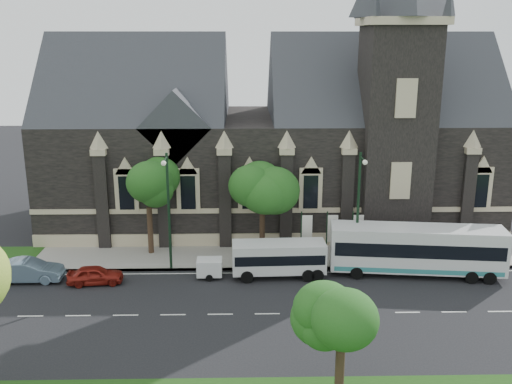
{
  "coord_description": "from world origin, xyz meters",
  "views": [
    {
      "loc": [
        1.59,
        -32.84,
        17.08
      ],
      "look_at": [
        2.41,
        6.0,
        6.42
      ],
      "focal_mm": 39.91,
      "sensor_mm": 36.0,
      "label": 1
    }
  ],
  "objects_px": {
    "tour_coach": "(417,249)",
    "sedan": "(28,271)",
    "car_far_red": "(95,275)",
    "tree_walk_right": "(265,184)",
    "banner_flag_center": "(330,231)",
    "box_trailer": "(210,267)",
    "banner_flag_left": "(305,231)",
    "tree_park_east": "(345,318)",
    "street_lamp_mid": "(168,206)",
    "tree_walk_left": "(151,185)",
    "banner_flag_right": "(356,231)",
    "shuttle_bus": "(279,257)",
    "street_lamp_near": "(359,205)"
  },
  "relations": [
    {
      "from": "tour_coach",
      "to": "banner_flag_center",
      "type": "bearing_deg",
      "value": 160.22
    },
    {
      "from": "banner_flag_left",
      "to": "box_trailer",
      "type": "bearing_deg",
      "value": -156.06
    },
    {
      "from": "street_lamp_mid",
      "to": "banner_flag_center",
      "type": "xyz_separation_m",
      "value": [
        12.29,
        1.91,
        -2.73
      ]
    },
    {
      "from": "sedan",
      "to": "banner_flag_left",
      "type": "bearing_deg",
      "value": -81.11
    },
    {
      "from": "shuttle_bus",
      "to": "sedan",
      "type": "height_order",
      "value": "shuttle_bus"
    },
    {
      "from": "tree_park_east",
      "to": "banner_flag_right",
      "type": "height_order",
      "value": "tree_park_east"
    },
    {
      "from": "street_lamp_near",
      "to": "street_lamp_mid",
      "type": "xyz_separation_m",
      "value": [
        -14.0,
        0.0,
        0.0
      ]
    },
    {
      "from": "street_lamp_near",
      "to": "shuttle_bus",
      "type": "xyz_separation_m",
      "value": [
        -5.91,
        -1.2,
        -3.59
      ]
    },
    {
      "from": "tree_walk_right",
      "to": "banner_flag_center",
      "type": "relative_size",
      "value": 1.95
    },
    {
      "from": "tree_walk_right",
      "to": "banner_flag_left",
      "type": "bearing_deg",
      "value": -29.1
    },
    {
      "from": "box_trailer",
      "to": "banner_flag_left",
      "type": "bearing_deg",
      "value": 22.88
    },
    {
      "from": "tree_walk_right",
      "to": "tree_walk_left",
      "type": "xyz_separation_m",
      "value": [
        -9.01,
        -0.01,
        -0.08
      ]
    },
    {
      "from": "tour_coach",
      "to": "street_lamp_mid",
      "type": "bearing_deg",
      "value": -176.66
    },
    {
      "from": "tour_coach",
      "to": "sedan",
      "type": "relative_size",
      "value": 2.58
    },
    {
      "from": "tree_walk_left",
      "to": "banner_flag_right",
      "type": "xyz_separation_m",
      "value": [
        16.08,
        -1.7,
        -3.35
      ]
    },
    {
      "from": "banner_flag_center",
      "to": "car_far_red",
      "type": "relative_size",
      "value": 1.03
    },
    {
      "from": "tree_walk_left",
      "to": "shuttle_bus",
      "type": "bearing_deg",
      "value": -25.95
    },
    {
      "from": "tree_park_east",
      "to": "banner_flag_left",
      "type": "xyz_separation_m",
      "value": [
        0.11,
        18.32,
        -2.24
      ]
    },
    {
      "from": "tree_park_east",
      "to": "shuttle_bus",
      "type": "height_order",
      "value": "tree_park_east"
    },
    {
      "from": "car_far_red",
      "to": "street_lamp_near",
      "type": "bearing_deg",
      "value": -89.32
    },
    {
      "from": "tree_walk_left",
      "to": "car_far_red",
      "type": "relative_size",
      "value": 1.96
    },
    {
      "from": "tree_park_east",
      "to": "tour_coach",
      "type": "xyz_separation_m",
      "value": [
        8.05,
        15.38,
        -2.63
      ]
    },
    {
      "from": "banner_flag_right",
      "to": "car_far_red",
      "type": "xyz_separation_m",
      "value": [
        -19.37,
        -4.13,
        -1.72
      ]
    },
    {
      "from": "tree_walk_left",
      "to": "banner_flag_left",
      "type": "height_order",
      "value": "tree_walk_left"
    },
    {
      "from": "street_lamp_near",
      "to": "banner_flag_center",
      "type": "bearing_deg",
      "value": 131.93
    },
    {
      "from": "banner_flag_center",
      "to": "tree_walk_left",
      "type": "bearing_deg",
      "value": 173.11
    },
    {
      "from": "tree_walk_right",
      "to": "banner_flag_center",
      "type": "height_order",
      "value": "tree_walk_right"
    },
    {
      "from": "tour_coach",
      "to": "car_far_red",
      "type": "relative_size",
      "value": 3.27
    },
    {
      "from": "tree_park_east",
      "to": "tree_walk_right",
      "type": "height_order",
      "value": "tree_walk_right"
    },
    {
      "from": "tree_walk_right",
      "to": "sedan",
      "type": "height_order",
      "value": "tree_walk_right"
    },
    {
      "from": "banner_flag_center",
      "to": "car_far_red",
      "type": "distance_m",
      "value": 17.94
    },
    {
      "from": "street_lamp_mid",
      "to": "box_trailer",
      "type": "relative_size",
      "value": 3.4
    },
    {
      "from": "street_lamp_mid",
      "to": "sedan",
      "type": "height_order",
      "value": "street_lamp_mid"
    },
    {
      "from": "shuttle_bus",
      "to": "banner_flag_right",
      "type": "bearing_deg",
      "value": 24.61
    },
    {
      "from": "tour_coach",
      "to": "box_trailer",
      "type": "bearing_deg",
      "value": -172.31
    },
    {
      "from": "banner_flag_left",
      "to": "shuttle_bus",
      "type": "bearing_deg",
      "value": -125.2
    },
    {
      "from": "tree_walk_right",
      "to": "box_trailer",
      "type": "bearing_deg",
      "value": -130.4
    },
    {
      "from": "banner_flag_center",
      "to": "car_far_red",
      "type": "bearing_deg",
      "value": -166.63
    },
    {
      "from": "tree_walk_right",
      "to": "sedan",
      "type": "distance_m",
      "value": 18.7
    },
    {
      "from": "street_lamp_mid",
      "to": "shuttle_bus",
      "type": "xyz_separation_m",
      "value": [
        8.09,
        -1.2,
        -3.59
      ]
    },
    {
      "from": "tour_coach",
      "to": "street_lamp_near",
      "type": "bearing_deg",
      "value": 172.8
    },
    {
      "from": "tree_park_east",
      "to": "street_lamp_mid",
      "type": "bearing_deg",
      "value": 121.79
    },
    {
      "from": "street_lamp_near",
      "to": "shuttle_bus",
      "type": "height_order",
      "value": "street_lamp_near"
    },
    {
      "from": "tree_walk_right",
      "to": "street_lamp_near",
      "type": "distance_m",
      "value": 7.72
    },
    {
      "from": "banner_flag_left",
      "to": "banner_flag_right",
      "type": "distance_m",
      "value": 4.0
    },
    {
      "from": "tree_park_east",
      "to": "banner_flag_left",
      "type": "relative_size",
      "value": 1.57
    },
    {
      "from": "street_lamp_mid",
      "to": "sedan",
      "type": "distance_m",
      "value": 11.02
    },
    {
      "from": "tree_walk_left",
      "to": "street_lamp_mid",
      "type": "distance_m",
      "value": 4.08
    },
    {
      "from": "tree_park_east",
      "to": "car_far_red",
      "type": "bearing_deg",
      "value": 137.07
    },
    {
      "from": "tour_coach",
      "to": "shuttle_bus",
      "type": "height_order",
      "value": "tour_coach"
    }
  ]
}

